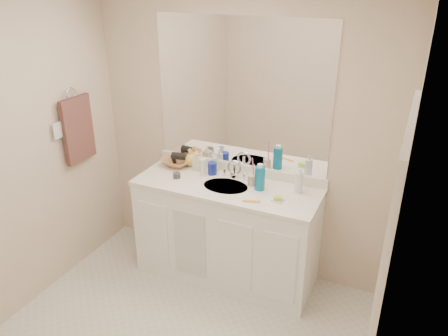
% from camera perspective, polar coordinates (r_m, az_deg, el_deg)
% --- Properties ---
extents(wall_back, '(2.60, 0.02, 2.40)m').
position_cam_1_polar(wall_back, '(3.63, 2.15, 4.07)').
color(wall_back, beige).
rests_on(wall_back, floor).
extents(wall_right, '(0.02, 2.60, 2.40)m').
position_cam_1_polar(wall_right, '(2.23, 20.73, -11.59)').
color(wall_right, beige).
rests_on(wall_right, floor).
extents(vanity_cabinet, '(1.50, 0.55, 0.85)m').
position_cam_1_polar(vanity_cabinet, '(3.75, 0.32, -8.46)').
color(vanity_cabinet, white).
rests_on(vanity_cabinet, floor).
extents(countertop, '(1.52, 0.57, 0.03)m').
position_cam_1_polar(countertop, '(3.53, 0.34, -2.44)').
color(countertop, white).
rests_on(countertop, vanity_cabinet).
extents(backsplash, '(1.52, 0.03, 0.08)m').
position_cam_1_polar(backsplash, '(3.72, 1.99, -0.05)').
color(backsplash, white).
rests_on(backsplash, countertop).
extents(sink_basin, '(0.37, 0.37, 0.02)m').
position_cam_1_polar(sink_basin, '(3.51, 0.20, -2.53)').
color(sink_basin, beige).
rests_on(sink_basin, countertop).
extents(faucet, '(0.02, 0.02, 0.11)m').
position_cam_1_polar(faucet, '(3.63, 1.38, -0.42)').
color(faucet, silver).
rests_on(faucet, countertop).
extents(mirror, '(1.48, 0.01, 1.20)m').
position_cam_1_polar(mirror, '(3.52, 2.20, 9.56)').
color(mirror, white).
rests_on(mirror, wall_back).
extents(blue_mug, '(0.09, 0.09, 0.11)m').
position_cam_1_polar(blue_mug, '(3.69, -1.54, -0.06)').
color(blue_mug, navy).
rests_on(blue_mug, countertop).
extents(tan_cup, '(0.08, 0.08, 0.09)m').
position_cam_1_polar(tan_cup, '(3.51, 3.63, -1.61)').
color(tan_cup, '#CAB08E').
rests_on(tan_cup, countertop).
extents(toothbrush, '(0.02, 0.04, 0.18)m').
position_cam_1_polar(toothbrush, '(3.46, 3.83, -0.05)').
color(toothbrush, '#F84193').
rests_on(toothbrush, tan_cup).
extents(mouthwash_bottle, '(0.10, 0.10, 0.19)m').
position_cam_1_polar(mouthwash_bottle, '(3.43, 4.71, -1.34)').
color(mouthwash_bottle, '#0C6891').
rests_on(mouthwash_bottle, countertop).
extents(clear_pump_bottle, '(0.07, 0.07, 0.17)m').
position_cam_1_polar(clear_pump_bottle, '(3.43, 9.77, -1.86)').
color(clear_pump_bottle, white).
rests_on(clear_pump_bottle, countertop).
extents(soap_dish, '(0.10, 0.09, 0.01)m').
position_cam_1_polar(soap_dish, '(3.31, 7.04, -4.20)').
color(soap_dish, white).
rests_on(soap_dish, countertop).
extents(green_soap, '(0.07, 0.05, 0.02)m').
position_cam_1_polar(green_soap, '(3.30, 7.06, -3.90)').
color(green_soap, '#A4E337').
rests_on(green_soap, soap_dish).
extents(orange_comb, '(0.14, 0.07, 0.01)m').
position_cam_1_polar(orange_comb, '(3.28, 3.61, -4.38)').
color(orange_comb, orange).
rests_on(orange_comb, countertop).
extents(dark_jar, '(0.07, 0.07, 0.04)m').
position_cam_1_polar(dark_jar, '(3.65, -6.20, -0.99)').
color(dark_jar, '#333339').
rests_on(dark_jar, countertop).
extents(extra_white_bottle, '(0.06, 0.06, 0.15)m').
position_cam_1_polar(extra_white_bottle, '(3.66, -2.75, 0.06)').
color(extra_white_bottle, white).
rests_on(extra_white_bottle, countertop).
extents(soap_bottle_white, '(0.08, 0.08, 0.17)m').
position_cam_1_polar(soap_bottle_white, '(3.75, -1.20, 0.85)').
color(soap_bottle_white, silver).
rests_on(soap_bottle_white, countertop).
extents(soap_bottle_cream, '(0.08, 0.08, 0.16)m').
position_cam_1_polar(soap_bottle_cream, '(3.77, -3.52, 0.85)').
color(soap_bottle_cream, beige).
rests_on(soap_bottle_cream, countertop).
extents(soap_bottle_yellow, '(0.15, 0.15, 0.15)m').
position_cam_1_polar(soap_bottle_yellow, '(3.86, -4.41, 1.41)').
color(soap_bottle_yellow, '#F8C260').
rests_on(soap_bottle_yellow, countertop).
extents(wicker_basket, '(0.30, 0.30, 0.07)m').
position_cam_1_polar(wicker_basket, '(3.89, -6.10, 0.83)').
color(wicker_basket, '#AD7345').
rests_on(wicker_basket, countertop).
extents(hair_dryer, '(0.14, 0.09, 0.06)m').
position_cam_1_polar(hair_dryer, '(3.86, -5.88, 1.56)').
color(hair_dryer, black).
rests_on(hair_dryer, wicker_basket).
extents(towel_ring, '(0.01, 0.11, 0.11)m').
position_cam_1_polar(towel_ring, '(3.78, -19.35, 9.11)').
color(towel_ring, silver).
rests_on(towel_ring, wall_left).
extents(hand_towel, '(0.04, 0.32, 0.55)m').
position_cam_1_polar(hand_towel, '(3.85, -18.53, 4.79)').
color(hand_towel, '#39211F').
rests_on(hand_towel, towel_ring).
extents(switch_plate, '(0.01, 0.08, 0.13)m').
position_cam_1_polar(switch_plate, '(3.72, -20.92, 4.58)').
color(switch_plate, silver).
rests_on(switch_plate, wall_left).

